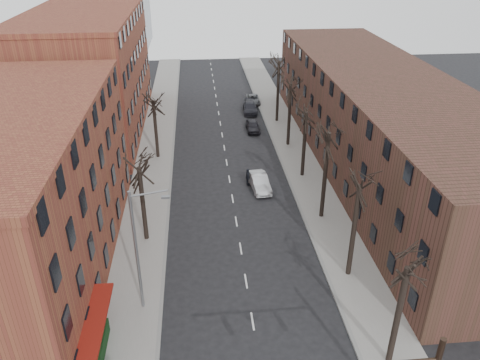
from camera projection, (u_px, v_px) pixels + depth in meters
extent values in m
cube|color=gray|center=(155.00, 153.00, 53.54)|extent=(4.00, 90.00, 0.15)
cube|color=gray|center=(293.00, 148.00, 54.89)|extent=(4.00, 90.00, 0.15)
cube|color=brown|center=(13.00, 200.00, 32.49)|extent=(12.00, 26.00, 12.00)
cube|color=brown|center=(90.00, 74.00, 57.54)|extent=(12.00, 28.00, 14.00)
cube|color=#4A2A22|center=(380.00, 121.00, 48.86)|extent=(12.00, 50.00, 10.00)
cube|color=maroon|center=(101.00, 357.00, 27.94)|extent=(1.20, 7.00, 0.15)
cylinder|color=slate|center=(137.00, 253.00, 29.54)|extent=(0.20, 0.20, 9.00)
cylinder|color=slate|center=(148.00, 193.00, 27.62)|extent=(2.39, 0.12, 0.46)
cube|color=slate|center=(165.00, 197.00, 27.85)|extent=(0.50, 0.22, 0.14)
imported|color=#B8BBBF|center=(259.00, 182.00, 45.95)|extent=(1.96, 4.57, 1.47)
imported|color=black|center=(253.00, 126.00, 59.52)|extent=(1.64, 4.00, 1.36)
imported|color=black|center=(250.00, 108.00, 65.70)|extent=(2.15, 4.78, 1.36)
imported|color=slate|center=(253.00, 99.00, 69.28)|extent=(2.01, 4.27, 1.18)
imported|color=black|center=(248.00, 177.00, 46.57)|extent=(0.54, 1.08, 1.78)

